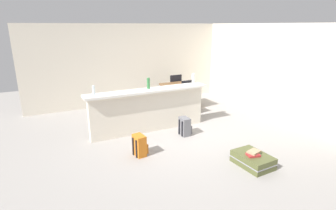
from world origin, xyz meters
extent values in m
cube|color=gray|center=(0.00, 0.00, -0.03)|extent=(13.00, 13.00, 0.05)
cube|color=silver|center=(0.00, 3.05, 1.25)|extent=(6.60, 0.10, 2.50)
cube|color=silver|center=(3.05, 0.30, 1.25)|extent=(0.10, 6.00, 2.50)
cube|color=silver|center=(-0.54, 0.50, 0.49)|extent=(2.80, 0.20, 0.97)
cube|color=white|center=(-0.54, 0.50, 1.00)|extent=(2.96, 0.40, 0.05)
cylinder|color=silver|center=(-1.78, 0.54, 1.13)|extent=(0.06, 0.06, 0.21)
cylinder|color=#2D6B38|center=(-0.51, 0.57, 1.15)|extent=(0.07, 0.07, 0.26)
cylinder|color=silver|center=(0.73, 0.59, 1.15)|extent=(0.07, 0.07, 0.26)
cube|color=brown|center=(1.05, 1.80, 0.72)|extent=(1.10, 0.80, 0.04)
cylinder|color=brown|center=(0.56, 1.46, 0.35)|extent=(0.06, 0.06, 0.70)
cylinder|color=brown|center=(1.54, 1.46, 0.35)|extent=(0.06, 0.06, 0.70)
cylinder|color=brown|center=(0.56, 2.14, 0.35)|extent=(0.06, 0.06, 0.70)
cylinder|color=brown|center=(1.54, 2.14, 0.35)|extent=(0.06, 0.06, 0.70)
cube|color=black|center=(1.05, 1.20, 0.43)|extent=(0.40, 0.40, 0.04)
cube|color=black|center=(1.04, 1.38, 0.69)|extent=(0.40, 0.04, 0.48)
cylinder|color=black|center=(0.89, 1.04, 0.21)|extent=(0.04, 0.04, 0.41)
cylinder|color=black|center=(1.21, 1.05, 0.21)|extent=(0.04, 0.04, 0.41)
cylinder|color=black|center=(0.88, 1.36, 0.21)|extent=(0.04, 0.04, 0.41)
cylinder|color=black|center=(1.20, 1.37, 0.21)|extent=(0.04, 0.04, 0.41)
cube|color=black|center=(1.15, 2.47, 0.43)|extent=(0.40, 0.40, 0.04)
cube|color=black|center=(1.15, 2.29, 0.69)|extent=(0.40, 0.04, 0.48)
cylinder|color=black|center=(1.31, 2.63, 0.21)|extent=(0.04, 0.04, 0.41)
cylinder|color=black|center=(0.99, 2.63, 0.21)|extent=(0.04, 0.04, 0.41)
cylinder|color=black|center=(1.31, 2.31, 0.21)|extent=(0.04, 0.04, 0.41)
cylinder|color=black|center=(0.99, 2.31, 0.21)|extent=(0.04, 0.04, 0.41)
cube|color=#51562D|center=(0.48, -1.88, 0.11)|extent=(0.51, 0.70, 0.22)
cube|color=gray|center=(0.48, -1.88, 0.11)|extent=(0.52, 0.71, 0.02)
cube|color=#2D2D33|center=(0.47, -1.47, 0.11)|extent=(0.19, 0.15, 0.02)
cube|color=orange|center=(-1.21, -0.59, 0.21)|extent=(0.21, 0.30, 0.42)
cube|color=#AB5918|center=(-1.10, -0.58, 0.14)|extent=(0.09, 0.23, 0.19)
cube|color=black|center=(-1.30, -0.67, 0.19)|extent=(0.03, 0.04, 0.36)
cube|color=black|center=(-1.32, -0.54, 0.19)|extent=(0.03, 0.04, 0.36)
cube|color=slate|center=(0.08, -0.11, 0.21)|extent=(0.19, 0.28, 0.42)
cube|color=#515155|center=(0.19, -0.11, 0.14)|extent=(0.06, 0.22, 0.19)
cube|color=black|center=(-0.02, -0.18, 0.19)|extent=(0.02, 0.04, 0.36)
cube|color=black|center=(-0.01, -0.04, 0.19)|extent=(0.02, 0.04, 0.36)
cube|color=#AD2D2D|center=(0.44, -1.92, 0.24)|extent=(0.25, 0.21, 0.03)
cube|color=tan|center=(0.49, -1.89, 0.27)|extent=(0.25, 0.21, 0.04)
camera|label=1|loc=(-2.83, -5.06, 2.45)|focal=28.47mm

